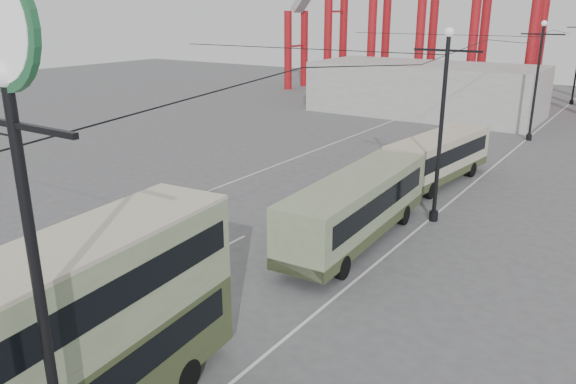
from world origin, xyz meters
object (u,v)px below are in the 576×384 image
Objects in this scene: double_decker_bus at (71,337)px; single_decker_cream at (439,157)px; single_decker_green at (357,206)px; pedestrian at (277,222)px; lamp_post_near at (17,151)px.

double_decker_bus reaches higher than single_decker_cream.
pedestrian is (-3.10, -1.80, -0.84)m from single_decker_green.
double_decker_bus is 5.47× the size of pedestrian.
double_decker_bus is 13.48m from pedestrian.
single_decker_cream is at bearing -110.33° from pedestrian.
double_decker_bus is (-1.83, 1.66, -4.99)m from lamp_post_near.
single_decker_cream is (-2.10, 27.36, -6.21)m from lamp_post_near.
lamp_post_near is 17.60m from single_decker_green.
single_decker_cream is (-0.11, 10.98, -0.07)m from single_decker_green.
lamp_post_near is 1.11× the size of double_decker_bus.
double_decker_bus is 25.73m from single_decker_cream.
single_decker_cream is at bearing 94.40° from lamp_post_near.
pedestrian is at bearing -152.52° from single_decker_green.
single_decker_green reaches higher than pedestrian.
pedestrian is at bearing -96.91° from single_decker_cream.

